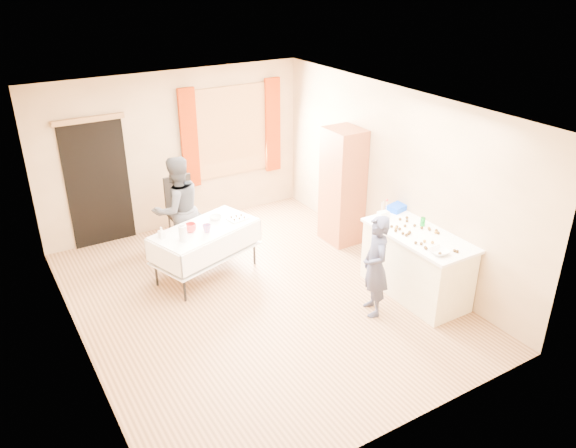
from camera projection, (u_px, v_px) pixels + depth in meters
floor at (257, 298)px, 7.59m from camera, size 4.50×5.50×0.02m
ceiling at (252, 106)px, 6.46m from camera, size 4.50×5.50×0.02m
wall_back at (175, 151)px, 9.16m from camera, size 4.50×0.02×2.60m
wall_front at (404, 321)px, 4.89m from camera, size 4.50×0.02×2.60m
wall_left at (68, 255)px, 5.97m from camera, size 0.02×5.50×2.60m
wall_right at (393, 177)px, 8.08m from camera, size 0.02×5.50×2.60m
window_frame at (231, 131)px, 9.51m from camera, size 1.32×0.06×1.52m
window_pane at (232, 131)px, 9.50m from camera, size 1.20×0.02×1.40m
curtain_left at (189, 139)px, 9.11m from camera, size 0.28×0.06×1.65m
curtain_right at (273, 125)px, 9.83m from camera, size 0.28×0.06×1.65m
doorway at (98, 184)px, 8.66m from camera, size 0.95×0.04×2.00m
door_lintel at (88, 120)px, 8.20m from camera, size 1.05×0.06×0.08m
cabinet at (342, 186)px, 8.77m from camera, size 0.50×0.60×1.85m
counter at (416, 264)px, 7.51m from camera, size 0.73×1.55×0.91m
party_table at (206, 247)px, 7.96m from camera, size 1.66×1.19×0.75m
chair at (185, 224)px, 8.94m from camera, size 0.45×0.45×1.08m
girl at (375, 266)px, 7.01m from camera, size 0.71×0.65×1.35m
woman at (178, 209)px, 8.25m from camera, size 0.96×0.83×1.62m
soda_can at (423, 222)px, 7.49m from camera, size 0.07×0.07×0.12m
mixing_bowl at (439, 252)px, 6.79m from camera, size 0.27×0.27×0.05m
foam_block at (383, 214)px, 7.75m from camera, size 0.15×0.11×0.08m
blue_basket at (398, 207)px, 7.97m from camera, size 0.34×0.26×0.08m
pitcher at (183, 233)px, 7.42m from camera, size 0.15×0.15×0.22m
cup_red at (191, 228)px, 7.69m from camera, size 0.17×0.17×0.12m
cup_rainbow at (207, 228)px, 7.68m from camera, size 0.21×0.21×0.11m
small_bowl at (215, 218)px, 8.07m from camera, size 0.26×0.26×0.06m
pastry_tray at (238, 219)px, 8.08m from camera, size 0.31×0.24×0.02m
bottle at (161, 233)px, 7.52m from camera, size 0.11×0.11×0.16m
cake_balls at (417, 234)px, 7.24m from camera, size 0.52×1.11×0.04m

